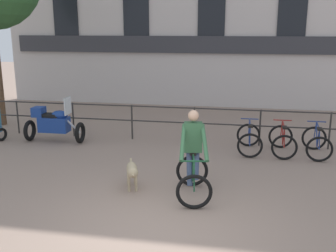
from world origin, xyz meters
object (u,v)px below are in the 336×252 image
at_px(cyclist_with_bike, 193,158).
at_px(parked_bicycle_near_lamp, 249,139).
at_px(dog, 132,171).
at_px(parked_bicycle_mid_left, 282,141).
at_px(parked_motorcycle, 54,123).
at_px(parked_bicycle_mid_right, 317,142).

distance_m(cyclist_with_bike, parked_bicycle_near_lamp, 3.28).
distance_m(dog, parked_bicycle_mid_left, 4.49).
distance_m(cyclist_with_bike, parked_motorcycle, 5.39).
relative_size(parked_bicycle_mid_left, parked_bicycle_mid_right, 0.98).
xyz_separation_m(dog, parked_motorcycle, (-3.22, 3.01, 0.15)).
distance_m(parked_bicycle_near_lamp, parked_bicycle_mid_left, 0.87).
bearing_deg(cyclist_with_bike, parked_bicycle_mid_right, 37.48).
distance_m(dog, parked_bicycle_mid_right, 5.16).
bearing_deg(parked_motorcycle, parked_bicycle_near_lamp, -90.45).
distance_m(cyclist_with_bike, parked_bicycle_mid_right, 4.22).
bearing_deg(cyclist_with_bike, parked_motorcycle, 137.15).
bearing_deg(parked_bicycle_mid_left, parked_bicycle_mid_right, 179.98).
xyz_separation_m(parked_motorcycle, parked_bicycle_mid_left, (6.49, 0.05, -0.20)).
bearing_deg(parked_motorcycle, cyclist_with_bike, -124.78).
xyz_separation_m(dog, parked_bicycle_mid_left, (3.28, 3.07, -0.06)).
xyz_separation_m(parked_bicycle_near_lamp, parked_bicycle_mid_left, (0.87, -0.00, -0.00)).
height_order(cyclist_with_bike, dog, cyclist_with_bike).
bearing_deg(cyclist_with_bike, parked_bicycle_near_lamp, 60.20).
height_order(dog, parked_bicycle_mid_left, parked_bicycle_mid_left).
xyz_separation_m(dog, parked_bicycle_near_lamp, (2.41, 3.07, -0.06)).
bearing_deg(cyclist_with_bike, parked_bicycle_mid_left, 47.39).
height_order(cyclist_with_bike, parked_bicycle_mid_left, cyclist_with_bike).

